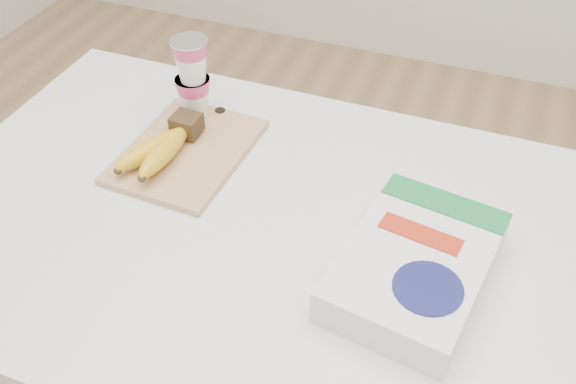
{
  "coord_description": "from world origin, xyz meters",
  "views": [
    {
      "loc": [
        0.3,
        -0.65,
        1.53
      ],
      "look_at": [
        0.04,
        0.04,
        0.86
      ],
      "focal_mm": 40.0,
      "sensor_mm": 36.0,
      "label": 1
    }
  ],
  "objects_px": {
    "bananas": "(163,146)",
    "yogurt_stack": "(192,76)",
    "table": "(264,368)",
    "cereal_box": "(415,266)",
    "cutting_board": "(187,151)"
  },
  "relations": [
    {
      "from": "bananas",
      "to": "yogurt_stack",
      "type": "xyz_separation_m",
      "value": [
        -0.0,
        0.13,
        0.06
      ]
    },
    {
      "from": "yogurt_stack",
      "to": "bananas",
      "type": "bearing_deg",
      "value": -88.61
    },
    {
      "from": "table",
      "to": "bananas",
      "type": "height_order",
      "value": "bananas"
    },
    {
      "from": "bananas",
      "to": "yogurt_stack",
      "type": "relative_size",
      "value": 1.2
    },
    {
      "from": "table",
      "to": "cereal_box",
      "type": "bearing_deg",
      "value": -7.05
    },
    {
      "from": "yogurt_stack",
      "to": "cereal_box",
      "type": "xyz_separation_m",
      "value": [
        0.46,
        -0.24,
        -0.07
      ]
    },
    {
      "from": "bananas",
      "to": "yogurt_stack",
      "type": "height_order",
      "value": "yogurt_stack"
    },
    {
      "from": "cutting_board",
      "to": "yogurt_stack",
      "type": "relative_size",
      "value": 1.72
    },
    {
      "from": "cereal_box",
      "to": "cutting_board",
      "type": "bearing_deg",
      "value": 170.83
    },
    {
      "from": "table",
      "to": "cereal_box",
      "type": "relative_size",
      "value": 3.67
    },
    {
      "from": "cutting_board",
      "to": "table",
      "type": "bearing_deg",
      "value": -28.8
    },
    {
      "from": "table",
      "to": "yogurt_stack",
      "type": "bearing_deg",
      "value": 135.44
    },
    {
      "from": "table",
      "to": "cutting_board",
      "type": "bearing_deg",
      "value": 148.75
    },
    {
      "from": "table",
      "to": "bananas",
      "type": "relative_size",
      "value": 5.91
    },
    {
      "from": "yogurt_stack",
      "to": "cereal_box",
      "type": "bearing_deg",
      "value": -27.2
    }
  ]
}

